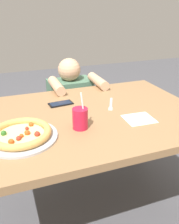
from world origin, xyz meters
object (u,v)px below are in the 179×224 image
at_px(cell_phone, 61,104).
at_px(drink_cup_colored, 80,118).
at_px(diner_seated, 71,115).
at_px(fork, 111,104).
at_px(pizza_near, 21,134).

bearing_deg(cell_phone, drink_cup_colored, -87.12).
distance_m(drink_cup_colored, diner_seated, 0.94).
distance_m(fork, diner_seated, 0.70).
bearing_deg(diner_seated, fork, -81.25).
bearing_deg(drink_cup_colored, pizza_near, -179.96).
bearing_deg(pizza_near, fork, 21.50).
bearing_deg(pizza_near, cell_phone, 50.96).
bearing_deg(cell_phone, fork, -21.71).
height_order(pizza_near, cell_phone, pizza_near).
xyz_separation_m(drink_cup_colored, cell_phone, (-0.02, 0.34, -0.05)).
xyz_separation_m(cell_phone, diner_seated, (0.20, 0.49, -0.33)).
xyz_separation_m(fork, cell_phone, (-0.30, 0.12, 0.00)).
distance_m(pizza_near, cell_phone, 0.44).
height_order(cell_phone, diner_seated, diner_seated).
relative_size(drink_cup_colored, diner_seated, 0.21).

